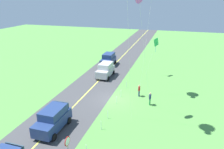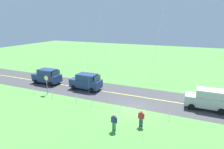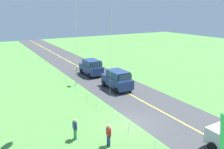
{
  "view_description": "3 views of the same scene",
  "coord_description": "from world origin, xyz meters",
  "px_view_note": "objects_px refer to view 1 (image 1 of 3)",
  "views": [
    {
      "loc": [
        23.21,
        6.94,
        12.36
      ],
      "look_at": [
        0.91,
        0.08,
        3.69
      ],
      "focal_mm": 34.08,
      "sensor_mm": 36.0,
      "label": 1
    },
    {
      "loc": [
        -5.8,
        18.4,
        9.24
      ],
      "look_at": [
        1.64,
        1.52,
        4.18
      ],
      "focal_mm": 31.03,
      "sensor_mm": 36.0,
      "label": 2
    },
    {
      "loc": [
        -13.83,
        9.67,
        9.02
      ],
      "look_at": [
        1.97,
        0.42,
        3.81
      ],
      "focal_mm": 36.52,
      "sensor_mm": 36.0,
      "label": 3
    }
  ],
  "objects_px": {
    "person_adult_near": "(139,90)",
    "stop_sign": "(68,145)",
    "person_adult_companion": "(150,98)",
    "kite_yellow_high": "(156,43)",
    "car_parked_west_far": "(108,59)",
    "car_parked_west_near": "(105,70)",
    "car_suv_foreground": "(53,119)"
  },
  "relations": [
    {
      "from": "stop_sign",
      "to": "kite_yellow_high",
      "type": "distance_m",
      "value": 22.78
    },
    {
      "from": "car_suv_foreground",
      "to": "person_adult_near",
      "type": "bearing_deg",
      "value": 145.62
    },
    {
      "from": "car_parked_west_near",
      "to": "stop_sign",
      "type": "xyz_separation_m",
      "value": [
        19.07,
        3.48,
        0.65
      ]
    },
    {
      "from": "person_adult_near",
      "to": "car_parked_west_far",
      "type": "bearing_deg",
      "value": 25.81
    },
    {
      "from": "car_parked_west_far",
      "to": "car_parked_west_near",
      "type": "relative_size",
      "value": 1.0
    },
    {
      "from": "person_adult_near",
      "to": "kite_yellow_high",
      "type": "xyz_separation_m",
      "value": [
        -8.63,
        0.93,
        4.55
      ]
    },
    {
      "from": "car_suv_foreground",
      "to": "kite_yellow_high",
      "type": "relative_size",
      "value": 0.71
    },
    {
      "from": "stop_sign",
      "to": "kite_yellow_high",
      "type": "height_order",
      "value": "kite_yellow_high"
    },
    {
      "from": "car_parked_west_near",
      "to": "person_adult_companion",
      "type": "xyz_separation_m",
      "value": [
        7.51,
        8.17,
        -0.29
      ]
    },
    {
      "from": "car_parked_west_far",
      "to": "kite_yellow_high",
      "type": "distance_m",
      "value": 10.22
    },
    {
      "from": "car_parked_west_near",
      "to": "person_adult_companion",
      "type": "relative_size",
      "value": 2.75
    },
    {
      "from": "person_adult_near",
      "to": "car_parked_west_near",
      "type": "bearing_deg",
      "value": 40.6
    },
    {
      "from": "car_parked_west_far",
      "to": "person_adult_near",
      "type": "distance_m",
      "value": 13.93
    },
    {
      "from": "car_parked_west_near",
      "to": "person_adult_near",
      "type": "distance_m",
      "value": 8.56
    },
    {
      "from": "person_adult_companion",
      "to": "person_adult_near",
      "type": "bearing_deg",
      "value": 67.31
    },
    {
      "from": "car_parked_west_near",
      "to": "person_adult_near",
      "type": "height_order",
      "value": "car_parked_west_near"
    },
    {
      "from": "car_parked_west_far",
      "to": "person_adult_companion",
      "type": "relative_size",
      "value": 2.75
    },
    {
      "from": "stop_sign",
      "to": "kite_yellow_high",
      "type": "xyz_separation_m",
      "value": [
        -22.14,
        3.95,
        3.61
      ]
    },
    {
      "from": "stop_sign",
      "to": "car_suv_foreground",
      "type": "bearing_deg",
      "value": -135.68
    },
    {
      "from": "person_adult_companion",
      "to": "kite_yellow_high",
      "type": "relative_size",
      "value": 0.26
    },
    {
      "from": "person_adult_near",
      "to": "kite_yellow_high",
      "type": "distance_m",
      "value": 9.8
    },
    {
      "from": "car_parked_west_near",
      "to": "person_adult_near",
      "type": "bearing_deg",
      "value": 49.48
    },
    {
      "from": "car_parked_west_far",
      "to": "stop_sign",
      "type": "bearing_deg",
      "value": 11.11
    },
    {
      "from": "car_suv_foreground",
      "to": "person_adult_companion",
      "type": "height_order",
      "value": "car_suv_foreground"
    },
    {
      "from": "person_adult_near",
      "to": "stop_sign",
      "type": "bearing_deg",
      "value": 158.51
    },
    {
      "from": "car_parked_west_far",
      "to": "kite_yellow_high",
      "type": "height_order",
      "value": "kite_yellow_high"
    },
    {
      "from": "car_suv_foreground",
      "to": "kite_yellow_high",
      "type": "xyz_separation_m",
      "value": [
        -18.39,
        7.61,
        4.26
      ]
    },
    {
      "from": "car_suv_foreground",
      "to": "car_parked_west_near",
      "type": "relative_size",
      "value": 1.0
    },
    {
      "from": "car_parked_west_far",
      "to": "car_parked_west_near",
      "type": "height_order",
      "value": "same"
    },
    {
      "from": "stop_sign",
      "to": "person_adult_companion",
      "type": "bearing_deg",
      "value": 157.94
    },
    {
      "from": "stop_sign",
      "to": "person_adult_companion",
      "type": "xyz_separation_m",
      "value": [
        -11.57,
        4.69,
        -0.94
      ]
    },
    {
      "from": "car_parked_west_near",
      "to": "car_suv_foreground",
      "type": "bearing_deg",
      "value": -0.67
    }
  ]
}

